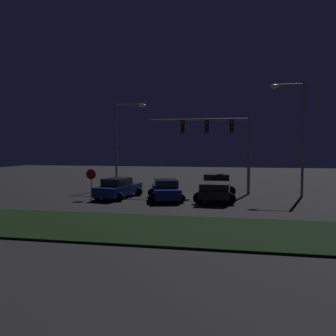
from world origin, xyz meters
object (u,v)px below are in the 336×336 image
object	(u,v)px
car_sedan_far	(118,188)
stop_sign	(91,178)
traffic_signal_gantry	(219,134)
street_lamp_right	(297,126)
street_lamp_left	(123,134)
pickup_truck	(216,186)
car_sedan	(166,190)

from	to	relation	value
car_sedan_far	stop_sign	distance (m)	2.17
traffic_signal_gantry	street_lamp_right	size ratio (longest dim) A/B	0.95
street_lamp_right	street_lamp_left	bearing A→B (deg)	169.56
pickup_truck	street_lamp_right	size ratio (longest dim) A/B	0.62
stop_sign	car_sedan	bearing A→B (deg)	7.53
street_lamp_right	stop_sign	distance (m)	16.04
street_lamp_left	traffic_signal_gantry	bearing A→B (deg)	-12.98
traffic_signal_gantry	street_lamp_left	distance (m)	9.15
stop_sign	street_lamp_left	bearing A→B (deg)	88.73
street_lamp_right	stop_sign	world-z (taller)	street_lamp_right
street_lamp_right	stop_sign	xyz separation A→B (m)	(-14.99, -4.13, -3.90)
car_sedan	car_sedan_far	world-z (taller)	same
street_lamp_left	street_lamp_right	size ratio (longest dim) A/B	0.90
street_lamp_left	stop_sign	bearing A→B (deg)	-91.27
car_sedan	street_lamp_right	xyz separation A→B (m)	(9.56, 3.41, 4.73)
stop_sign	car_sedan_far	bearing A→B (deg)	30.68
car_sedan_far	traffic_signal_gantry	xyz separation A→B (m)	(7.34, 3.79, 4.16)
traffic_signal_gantry	street_lamp_left	xyz separation A→B (m)	(-8.91, 2.05, 0.14)
car_sedan_far	car_sedan	bearing A→B (deg)	-83.71
traffic_signal_gantry	pickup_truck	bearing A→B (deg)	-90.71
traffic_signal_gantry	street_lamp_left	bearing A→B (deg)	167.02
pickup_truck	car_sedan	size ratio (longest dim) A/B	1.15
car_sedan_far	street_lamp_left	world-z (taller)	street_lamp_left
car_sedan	street_lamp_right	size ratio (longest dim) A/B	0.54
pickup_truck	stop_sign	world-z (taller)	stop_sign
pickup_truck	street_lamp_left	distance (m)	11.10
car_sedan_far	stop_sign	xyz separation A→B (m)	(-1.73, -1.02, 0.82)
car_sedan	stop_sign	bearing A→B (deg)	81.66
car_sedan	traffic_signal_gantry	bearing A→B (deg)	-57.48
pickup_truck	traffic_signal_gantry	bearing A→B (deg)	0.13
car_sedan_far	street_lamp_right	xyz separation A→B (m)	(13.27, 3.11, 4.73)
pickup_truck	car_sedan	xyz separation A→B (m)	(-3.60, -0.85, -0.26)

